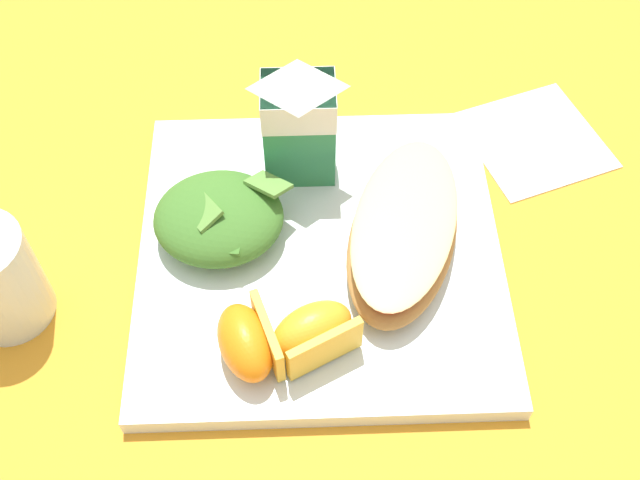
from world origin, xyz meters
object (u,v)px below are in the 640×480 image
object	(u,v)px
green_salad_pile	(219,218)
paper_napkin	(535,140)
white_plate	(320,253)
orange_wedge_front	(248,342)
cheesy_pizza_bread	(404,234)
milk_carton	(299,117)
orange_wedge_middle	(314,333)

from	to	relation	value
green_salad_pile	paper_napkin	size ratio (longest dim) A/B	0.98
white_plate	green_salad_pile	bearing A→B (deg)	168.01
white_plate	orange_wedge_front	size ratio (longest dim) A/B	4.09
green_salad_pile	orange_wedge_front	xyz separation A→B (m)	(0.02, -0.11, -0.00)
white_plate	cheesy_pizza_bread	bearing A→B (deg)	-1.98
milk_carton	orange_wedge_front	distance (m)	0.18
green_salad_pile	milk_carton	xyz separation A→B (m)	(0.06, 0.07, 0.04)
orange_wedge_front	orange_wedge_middle	distance (m)	0.05
orange_wedge_middle	paper_napkin	distance (m)	0.29
milk_carton	cheesy_pizza_bread	bearing A→B (deg)	-47.87
white_plate	orange_wedge_middle	bearing A→B (deg)	-94.96
green_salad_pile	orange_wedge_front	distance (m)	0.11
cheesy_pizza_bread	milk_carton	bearing A→B (deg)	132.13
cheesy_pizza_bread	orange_wedge_front	size ratio (longest dim) A/B	2.71
white_plate	orange_wedge_middle	xyz separation A→B (m)	(-0.01, -0.09, 0.03)
green_salad_pile	orange_wedge_front	world-z (taller)	green_salad_pile
orange_wedge_front	orange_wedge_middle	world-z (taller)	same
green_salad_pile	white_plate	bearing A→B (deg)	-11.99
paper_napkin	white_plate	bearing A→B (deg)	-148.39
orange_wedge_middle	paper_napkin	size ratio (longest dim) A/B	0.63
green_salad_pile	cheesy_pizza_bread	bearing A→B (deg)	-7.52
cheesy_pizza_bread	white_plate	bearing A→B (deg)	178.02
white_plate	green_salad_pile	size ratio (longest dim) A/B	2.59
cheesy_pizza_bread	orange_wedge_middle	bearing A→B (deg)	-130.40
green_salad_pile	orange_wedge_middle	xyz separation A→B (m)	(0.07, -0.10, -0.00)
white_plate	milk_carton	distance (m)	0.11
paper_napkin	green_salad_pile	bearing A→B (deg)	-159.14
white_plate	milk_carton	xyz separation A→B (m)	(-0.01, 0.08, 0.07)
orange_wedge_middle	milk_carton	bearing A→B (deg)	92.11
milk_carton	orange_wedge_middle	xyz separation A→B (m)	(0.01, -0.17, -0.04)
cheesy_pizza_bread	orange_wedge_middle	distance (m)	0.11
green_salad_pile	orange_wedge_middle	distance (m)	0.12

